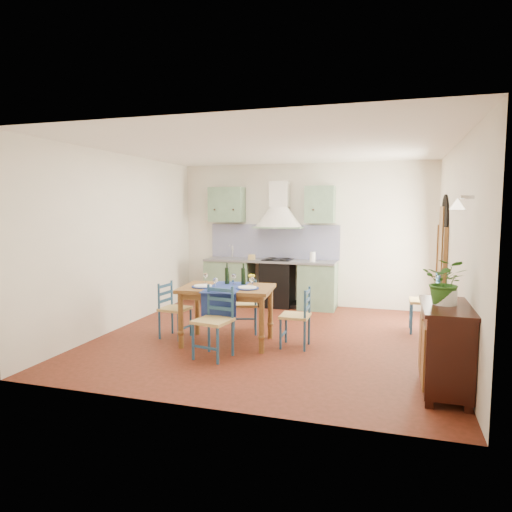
# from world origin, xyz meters

# --- Properties ---
(floor) EXTENTS (5.00, 5.00, 0.00)m
(floor) POSITION_xyz_m (0.00, 0.00, 0.00)
(floor) COLOR #401B0D
(floor) RESTS_ON ground
(back_wall) EXTENTS (5.00, 0.96, 2.80)m
(back_wall) POSITION_xyz_m (-0.47, 2.29, 1.05)
(back_wall) COLOR beige
(back_wall) RESTS_ON ground
(right_wall) EXTENTS (0.26, 5.00, 2.80)m
(right_wall) POSITION_xyz_m (2.50, 0.28, 1.34)
(right_wall) COLOR beige
(right_wall) RESTS_ON ground
(left_wall) EXTENTS (0.04, 5.00, 2.80)m
(left_wall) POSITION_xyz_m (-2.50, 0.00, 1.40)
(left_wall) COLOR beige
(left_wall) RESTS_ON ground
(ceiling) EXTENTS (5.00, 5.00, 0.01)m
(ceiling) POSITION_xyz_m (0.00, 0.00, 2.80)
(ceiling) COLOR white
(ceiling) RESTS_ON back_wall
(dining_table) EXTENTS (1.36, 1.05, 1.14)m
(dining_table) POSITION_xyz_m (-0.54, -0.42, 0.73)
(dining_table) COLOR brown
(dining_table) RESTS_ON ground
(chair_near) EXTENTS (0.50, 0.50, 0.92)m
(chair_near) POSITION_xyz_m (-0.48, -1.05, 0.48)
(chair_near) COLOR navy
(chair_near) RESTS_ON ground
(chair_far) EXTENTS (0.50, 0.50, 0.85)m
(chair_far) POSITION_xyz_m (-0.47, 0.15, 0.44)
(chair_far) COLOR navy
(chair_far) RESTS_ON ground
(chair_left) EXTENTS (0.43, 0.43, 0.83)m
(chair_left) POSITION_xyz_m (-1.41, -0.38, 0.43)
(chair_left) COLOR navy
(chair_left) RESTS_ON ground
(chair_right) EXTENTS (0.39, 0.39, 0.84)m
(chair_right) POSITION_xyz_m (0.46, -0.32, 0.43)
(chair_right) COLOR navy
(chair_right) RESTS_ON ground
(chair_spare) EXTENTS (0.44, 0.44, 0.94)m
(chair_spare) POSITION_xyz_m (2.23, 1.00, 0.48)
(chair_spare) COLOR navy
(chair_spare) RESTS_ON ground
(sideboard) EXTENTS (0.50, 1.05, 0.94)m
(sideboard) POSITION_xyz_m (2.26, -1.41, 0.51)
(sideboard) COLOR black
(sideboard) RESTS_ON ground
(potted_plant) EXTENTS (0.53, 0.49, 0.48)m
(potted_plant) POSITION_xyz_m (2.24, -1.37, 1.18)
(potted_plant) COLOR #2A5E1E
(potted_plant) RESTS_ON sideboard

